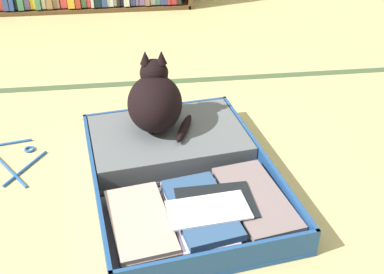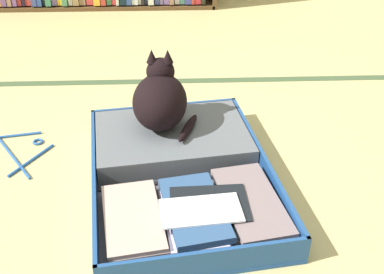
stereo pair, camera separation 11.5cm
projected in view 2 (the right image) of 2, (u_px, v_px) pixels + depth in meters
The scene contains 5 objects.
ground_plane at pixel (155, 228), 1.48m from camera, with size 10.00×10.00×0.00m, color tan.
tatami_border at pixel (160, 81), 2.34m from camera, with size 4.80×0.05×0.00m.
open_suitcase at pixel (180, 168), 1.67m from camera, with size 0.70×0.90×0.10m.
black_cat at pixel (161, 99), 1.77m from camera, with size 0.26×0.29×0.28m.
clothes_hanger at pixel (19, 148), 1.84m from camera, with size 0.30×0.35×0.01m.
Camera 2 is at (0.07, -1.10, 1.03)m, focal length 45.16 mm.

